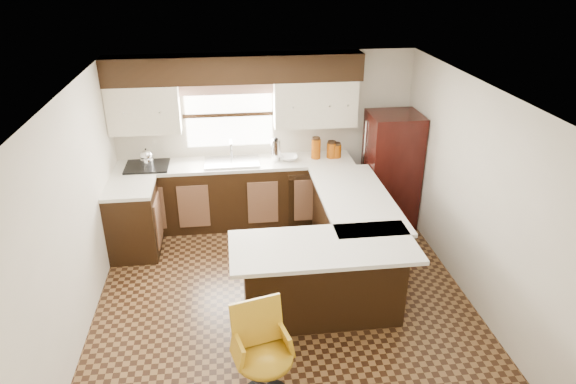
{
  "coord_description": "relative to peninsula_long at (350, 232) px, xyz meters",
  "views": [
    {
      "loc": [
        -0.55,
        -4.78,
        3.61
      ],
      "look_at": [
        0.11,
        0.45,
        1.13
      ],
      "focal_mm": 32.0,
      "sensor_mm": 36.0,
      "label": 1
    }
  ],
  "objects": [
    {
      "name": "floor",
      "position": [
        -0.9,
        -0.62,
        -0.45
      ],
      "size": [
        4.4,
        4.4,
        0.0
      ],
      "primitive_type": "plane",
      "color": "#49301A",
      "rests_on": "ground"
    },
    {
      "name": "ceiling",
      "position": [
        -0.9,
        -0.62,
        1.95
      ],
      "size": [
        4.4,
        4.4,
        0.0
      ],
      "primitive_type": "plane",
      "rotation": [
        3.14,
        0.0,
        0.0
      ],
      "color": "silver",
      "rests_on": "wall_back"
    },
    {
      "name": "wall_back",
      "position": [
        -0.9,
        1.58,
        0.75
      ],
      "size": [
        4.4,
        0.0,
        4.4
      ],
      "primitive_type": "plane",
      "rotation": [
        1.57,
        0.0,
        0.0
      ],
      "color": "beige",
      "rests_on": "floor"
    },
    {
      "name": "wall_front",
      "position": [
        -0.9,
        -2.83,
        0.75
      ],
      "size": [
        4.4,
        0.0,
        4.4
      ],
      "primitive_type": "plane",
      "rotation": [
        -1.57,
        0.0,
        0.0
      ],
      "color": "beige",
      "rests_on": "floor"
    },
    {
      "name": "wall_left",
      "position": [
        -3.0,
        -0.62,
        0.75
      ],
      "size": [
        0.0,
        4.4,
        4.4
      ],
      "primitive_type": "plane",
      "rotation": [
        1.57,
        0.0,
        1.57
      ],
      "color": "beige",
      "rests_on": "floor"
    },
    {
      "name": "wall_right",
      "position": [
        1.2,
        -0.62,
        0.75
      ],
      "size": [
        0.0,
        4.4,
        4.4
      ],
      "primitive_type": "plane",
      "rotation": [
        1.57,
        0.0,
        -1.57
      ],
      "color": "beige",
      "rests_on": "floor"
    },
    {
      "name": "base_cab_back",
      "position": [
        -1.35,
        1.28,
        0.0
      ],
      "size": [
        3.3,
        0.6,
        0.9
      ],
      "primitive_type": "cube",
      "color": "black",
      "rests_on": "floor"
    },
    {
      "name": "base_cab_left",
      "position": [
        -2.7,
        0.62,
        0.0
      ],
      "size": [
        0.6,
        0.7,
        0.9
      ],
      "primitive_type": "cube",
      "color": "black",
      "rests_on": "floor"
    },
    {
      "name": "counter_back",
      "position": [
        -1.35,
        1.28,
        0.47
      ],
      "size": [
        3.3,
        0.6,
        0.04
      ],
      "primitive_type": "cube",
      "color": "silver",
      "rests_on": "base_cab_back"
    },
    {
      "name": "counter_left",
      "position": [
        -2.7,
        0.62,
        0.47
      ],
      "size": [
        0.6,
        0.7,
        0.04
      ],
      "primitive_type": "cube",
      "color": "silver",
      "rests_on": "base_cab_left"
    },
    {
      "name": "soffit",
      "position": [
        -1.3,
        1.4,
        1.77
      ],
      "size": [
        3.4,
        0.35,
        0.36
      ],
      "primitive_type": "cube",
      "color": "black",
      "rests_on": "wall_back"
    },
    {
      "name": "upper_cab_left",
      "position": [
        -2.52,
        1.4,
        1.27
      ],
      "size": [
        0.94,
        0.35,
        0.64
      ],
      "primitive_type": "cube",
      "color": "beige",
      "rests_on": "wall_back"
    },
    {
      "name": "upper_cab_right",
      "position": [
        -0.22,
        1.4,
        1.27
      ],
      "size": [
        1.14,
        0.35,
        0.64
      ],
      "primitive_type": "cube",
      "color": "beige",
      "rests_on": "wall_back"
    },
    {
      "name": "window_pane",
      "position": [
        -1.4,
        1.56,
        1.1
      ],
      "size": [
        1.2,
        0.02,
        0.9
      ],
      "primitive_type": "cube",
      "color": "white",
      "rests_on": "wall_back"
    },
    {
      "name": "valance",
      "position": [
        -1.4,
        1.52,
        1.49
      ],
      "size": [
        1.3,
        0.06,
        0.18
      ],
      "primitive_type": "cube",
      "color": "#D19B93",
      "rests_on": "wall_back"
    },
    {
      "name": "sink",
      "position": [
        -1.4,
        1.25,
        0.51
      ],
      "size": [
        0.75,
        0.45,
        0.03
      ],
      "primitive_type": "cube",
      "color": "#B2B2B7",
      "rests_on": "counter_back"
    },
    {
      "name": "dishwasher",
      "position": [
        -0.35,
        0.99,
        -0.02
      ],
      "size": [
        0.58,
        0.03,
        0.78
      ],
      "primitive_type": "cube",
      "color": "black",
      "rests_on": "floor"
    },
    {
      "name": "cooktop",
      "position": [
        -2.55,
        1.25,
        0.51
      ],
      "size": [
        0.58,
        0.5,
        0.02
      ],
      "primitive_type": "cube",
      "color": "black",
      "rests_on": "counter_back"
    },
    {
      "name": "peninsula_long",
      "position": [
        0.0,
        0.0,
        0.0
      ],
      "size": [
        0.6,
        1.95,
        0.9
      ],
      "primitive_type": "cube",
      "color": "black",
      "rests_on": "floor"
    },
    {
      "name": "peninsula_return",
      "position": [
        -0.53,
        -0.97,
        0.0
      ],
      "size": [
        1.65,
        0.6,
        0.9
      ],
      "primitive_type": "cube",
      "color": "black",
      "rests_on": "floor"
    },
    {
      "name": "counter_pen_long",
      "position": [
        0.05,
        0.0,
        0.47
      ],
      "size": [
        0.84,
        1.95,
        0.04
      ],
      "primitive_type": "cube",
      "color": "silver",
      "rests_on": "peninsula_long"
    },
    {
      "name": "counter_pen_return",
      "position": [
        -0.55,
        -1.06,
        0.47
      ],
      "size": [
        1.89,
        0.84,
        0.04
      ],
      "primitive_type": "cube",
      "color": "silver",
      "rests_on": "peninsula_return"
    },
    {
      "name": "refrigerator",
      "position": [
        0.83,
        1.06,
        0.36
      ],
      "size": [
        0.7,
        0.67,
        1.62
      ],
      "primitive_type": "cube",
      "color": "black",
      "rests_on": "floor"
    },
    {
      "name": "bar_chair",
      "position": [
        -1.23,
        -2.06,
        0.02
      ],
      "size": [
        0.6,
        0.6,
        0.93
      ],
      "primitive_type": null,
      "rotation": [
        0.0,
        0.0,
        0.24
      ],
      "color": "#BD8B17",
      "rests_on": "floor"
    },
    {
      "name": "kettle",
      "position": [
        -2.54,
        1.26,
        0.64
      ],
      "size": [
        0.18,
        0.18,
        0.24
      ],
      "primitive_type": null,
      "color": "silver",
      "rests_on": "cooktop"
    },
    {
      "name": "percolator",
      "position": [
        -0.78,
        1.28,
        0.65
      ],
      "size": [
        0.13,
        0.13,
        0.3
      ],
      "primitive_type": "cylinder",
      "color": "silver",
      "rests_on": "counter_back"
    },
    {
      "name": "mixing_bowl",
      "position": [
        -0.6,
        1.28,
        0.53
      ],
      "size": [
        0.27,
        0.27,
        0.06
      ],
      "primitive_type": "imported",
      "rotation": [
        0.0,
        0.0,
        -0.06
      ],
      "color": "white",
      "rests_on": "counter_back"
    },
    {
      "name": "canister_large",
      "position": [
        -0.21,
        1.3,
        0.64
      ],
      "size": [
        0.13,
        0.13,
        0.28
      ],
      "primitive_type": "cylinder",
      "color": "#944105",
      "rests_on": "counter_back"
    },
    {
      "name": "canister_med",
      "position": [
        0.02,
        1.3,
        0.6
      ],
      "size": [
        0.14,
        0.14,
        0.22
      ],
      "primitive_type": "cylinder",
      "color": "#944105",
      "rests_on": "counter_back"
    },
    {
      "name": "canister_small",
      "position": [
        0.09,
        1.3,
        0.59
      ],
      "size": [
        0.14,
        0.14,
        0.19
      ],
      "primitive_type": "cylinder",
      "color": "#944105",
      "rests_on": "counter_back"
    }
  ]
}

